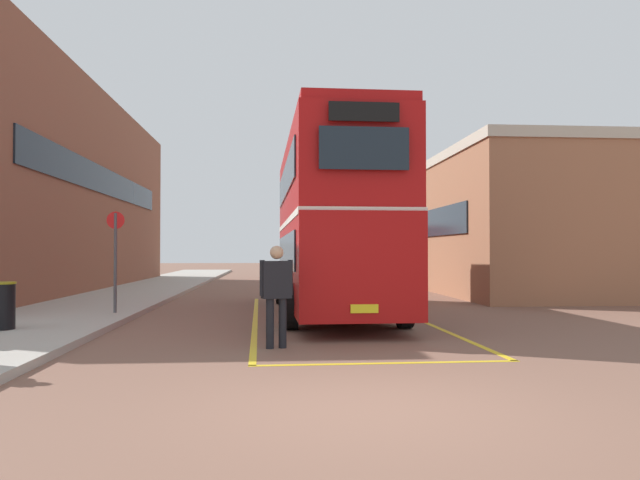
{
  "coord_description": "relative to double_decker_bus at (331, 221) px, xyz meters",
  "views": [
    {
      "loc": [
        -1.1,
        -6.46,
        1.69
      ],
      "look_at": [
        0.33,
        11.58,
        2.03
      ],
      "focal_mm": 34.09,
      "sensor_mm": 36.0,
      "label": 1
    }
  ],
  "objects": [
    {
      "name": "sidewalk_left",
      "position": [
        -7.0,
        6.81,
        -2.44
      ],
      "size": [
        4.0,
        57.6,
        0.14
      ],
      "primitive_type": "cube",
      "color": "#A39E93",
      "rests_on": "ground"
    },
    {
      "name": "depot_building_right",
      "position": [
        9.24,
        9.88,
        0.27
      ],
      "size": [
        8.61,
        16.87,
        5.55
      ],
      "color": "#9E6647",
      "rests_on": "ground"
    },
    {
      "name": "brick_building_left",
      "position": [
        -11.29,
        9.96,
        1.69
      ],
      "size": [
        5.45,
        24.78,
        8.41
      ],
      "color": "brown",
      "rests_on": "ground"
    },
    {
      "name": "bay_marking_yellow",
      "position": [
        0.02,
        -1.95,
        -2.51
      ],
      "size": [
        4.39,
        12.8,
        0.01
      ],
      "color": "gold",
      "rests_on": "ground"
    },
    {
      "name": "ground_plane",
      "position": [
        -0.5,
        4.41,
        -2.51
      ],
      "size": [
        135.6,
        135.6,
        0.0
      ],
      "primitive_type": "plane",
      "color": "brown"
    },
    {
      "name": "pedestrian_boarding",
      "position": [
        -1.52,
        -5.83,
        -1.47
      ],
      "size": [
        0.58,
        0.35,
        1.79
      ],
      "color": "black",
      "rests_on": "ground"
    },
    {
      "name": "litter_bin",
      "position": [
        -6.94,
        -3.94,
        -1.9
      ],
      "size": [
        0.53,
        0.53,
        0.94
      ],
      "color": "black",
      "rests_on": "sidewalk_left"
    },
    {
      "name": "bus_stop_sign",
      "position": [
        -5.55,
        -0.73,
        -0.83
      ],
      "size": [
        0.44,
        0.08,
        2.56
      ],
      "color": "#4C4C51",
      "rests_on": "sidewalk_left"
    },
    {
      "name": "double_decker_bus",
      "position": [
        0.0,
        0.0,
        0.0
      ],
      "size": [
        2.93,
        10.77,
        4.75
      ],
      "color": "black",
      "rests_on": "ground"
    },
    {
      "name": "single_deck_bus",
      "position": [
        2.94,
        17.76,
        -0.87
      ],
      "size": [
        3.58,
        9.11,
        3.02
      ],
      "color": "black",
      "rests_on": "ground"
    }
  ]
}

